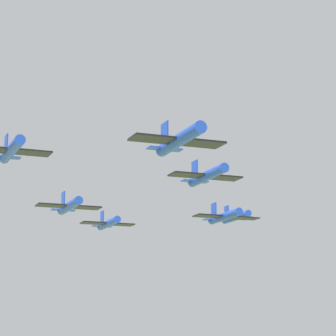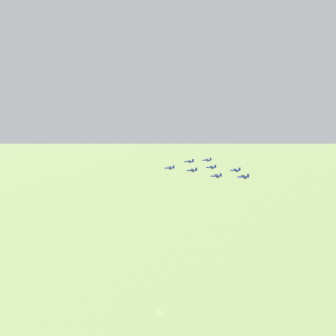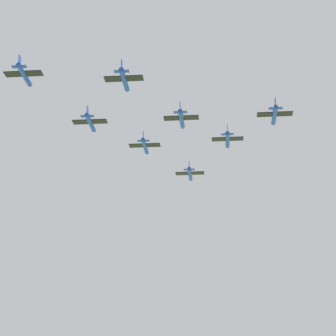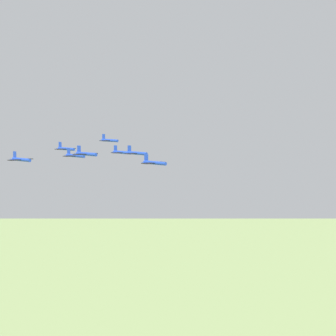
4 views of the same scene
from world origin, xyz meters
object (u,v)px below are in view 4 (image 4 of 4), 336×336
at_px(jet_0, 154,163).
at_px(jet_5, 21,159).
at_px(jet_4, 75,156).
at_px(jet_6, 109,140).
at_px(jet_3, 122,152).
at_px(jet_1, 136,153).
at_px(jet_7, 66,149).
at_px(jet_2, 86,154).

height_order(jet_0, jet_5, jet_5).
bearing_deg(jet_4, jet_0, 90.00).
bearing_deg(jet_5, jet_6, -161.22).
bearing_deg(jet_3, jet_5, 0.00).
xyz_separation_m(jet_0, jet_5, (-7.49, 41.40, 0.20)).
height_order(jet_1, jet_6, jet_6).
height_order(jet_5, jet_7, jet_7).
relative_size(jet_4, jet_6, 1.00).
distance_m(jet_3, jet_4, 21.33).
bearing_deg(jet_2, jet_1, -180.00).
relative_size(jet_0, jet_6, 1.00).
distance_m(jet_3, jet_5, 42.66).
bearing_deg(jet_4, jet_6, -150.46).
xyz_separation_m(jet_5, jet_7, (36.29, 5.96, 0.76)).
xyz_separation_m(jet_0, jet_3, (32.54, 26.66, 0.01)).
xyz_separation_m(jet_0, jet_1, (16.27, 13.33, 1.29)).
bearing_deg(jet_1, jet_4, -59.53).
height_order(jet_2, jet_6, jet_6).
height_order(jet_0, jet_7, jet_7).
xyz_separation_m(jet_1, jet_7, (12.53, 34.03, -0.33)).
height_order(jet_0, jet_4, jet_4).
relative_size(jet_5, jet_7, 1.00).
bearing_deg(jet_7, jet_4, 59.53).
relative_size(jet_3, jet_7, 1.00).
relative_size(jet_3, jet_4, 1.00).
bearing_deg(jet_6, jet_7, 0.00).
distance_m(jet_3, jet_7, 21.06).
distance_m(jet_1, jet_4, 21.07).
height_order(jet_4, jet_6, jet_6).
bearing_deg(jet_7, jet_5, 29.54).
height_order(jet_1, jet_7, jet_1).
distance_m(jet_1, jet_6, 42.11).
distance_m(jet_5, jet_6, 56.40).
distance_m(jet_1, jet_5, 36.79).
xyz_separation_m(jet_2, jet_3, (36.29, 5.96, -2.28)).
relative_size(jet_0, jet_4, 1.00).
relative_size(jet_2, jet_5, 1.00).
bearing_deg(jet_5, jet_0, 120.47).
height_order(jet_3, jet_6, jet_6).
bearing_deg(jet_0, jet_1, -120.47).
bearing_deg(jet_6, jet_0, 59.53).
bearing_deg(jet_0, jet_7, -101.09).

